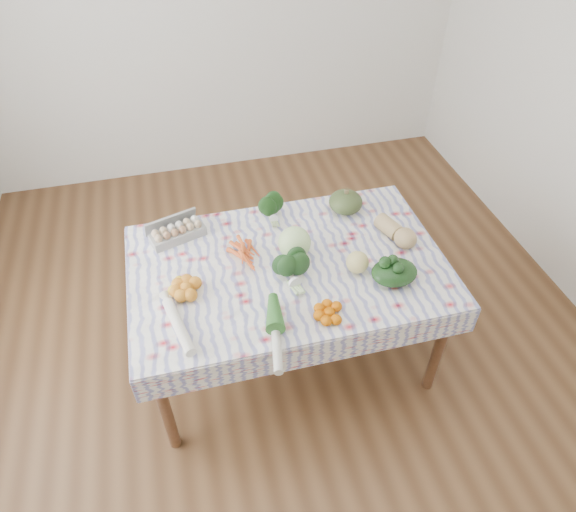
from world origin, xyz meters
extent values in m
plane|color=#54351D|center=(0.00, 0.00, 0.00)|extent=(4.50, 4.50, 0.00)
cube|color=white|center=(0.00, 2.25, 1.40)|extent=(4.00, 0.04, 2.80)
cube|color=brown|center=(0.00, 0.00, 0.73)|extent=(1.60, 1.00, 0.04)
cylinder|color=brown|center=(-0.74, -0.44, 0.35)|extent=(0.06, 0.06, 0.71)
cylinder|color=brown|center=(0.74, -0.44, 0.35)|extent=(0.06, 0.06, 0.71)
cylinder|color=brown|center=(-0.74, 0.44, 0.35)|extent=(0.06, 0.06, 0.71)
cylinder|color=brown|center=(0.74, 0.44, 0.35)|extent=(0.06, 0.06, 0.71)
cube|color=white|center=(0.00, 0.00, 0.76)|extent=(1.66, 1.06, 0.01)
cube|color=#9D9D99|center=(-0.54, 0.35, 0.80)|extent=(0.32, 0.21, 0.08)
cube|color=orange|center=(-0.19, 0.10, 0.78)|extent=(0.25, 0.24, 0.04)
ellipsoid|color=#183E14|center=(0.01, 0.39, 0.82)|extent=(0.15, 0.13, 0.12)
ellipsoid|color=#3F4F27|center=(0.44, 0.36, 0.83)|extent=(0.22, 0.22, 0.13)
sphere|color=#B9E38C|center=(0.05, 0.06, 0.85)|extent=(0.18, 0.18, 0.17)
ellipsoid|color=tan|center=(0.63, 0.05, 0.82)|extent=(0.20, 0.29, 0.12)
cube|color=orange|center=(-0.54, -0.08, 0.80)|extent=(0.27, 0.27, 0.07)
ellipsoid|color=#1E441B|center=(-0.02, -0.13, 0.82)|extent=(0.18, 0.18, 0.12)
cube|color=#D56203|center=(0.10, -0.39, 0.79)|extent=(0.23, 0.23, 0.06)
sphere|color=#E2D277|center=(0.33, -0.13, 0.82)|extent=(0.13, 0.13, 0.12)
ellipsoid|color=black|center=(0.49, -0.24, 0.81)|extent=(0.27, 0.23, 0.10)
cylinder|color=white|center=(-0.60, -0.30, 0.79)|extent=(0.13, 0.36, 0.05)
cylinder|color=beige|center=(-0.17, -0.46, 0.78)|extent=(0.12, 0.41, 0.05)
camera|label=1|loc=(-0.48, -1.90, 2.63)|focal=32.00mm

